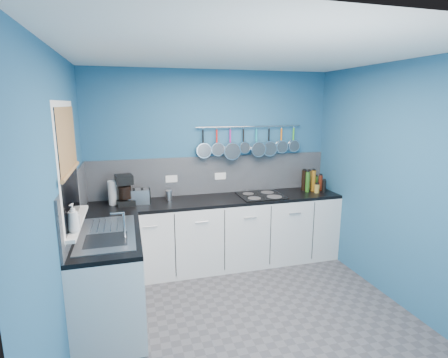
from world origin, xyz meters
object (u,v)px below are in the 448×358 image
soap_bottle_a (73,218)px  coffee_maker (125,190)px  paper_towel (114,193)px  canister (169,195)px  soap_bottle_b (75,218)px  toaster (138,196)px  hob (261,196)px

soap_bottle_a → coffee_maker: (0.40, 1.23, -0.09)m
coffee_maker → soap_bottle_a: bearing=-118.4°
paper_towel → canister: bearing=3.5°
soap_bottle_a → canister: 1.63m
soap_bottle_b → paper_towel: (0.27, 1.18, -0.09)m
soap_bottle_a → coffee_maker: bearing=72.2°
soap_bottle_a → soap_bottle_b: 0.11m
paper_towel → toaster: bearing=-7.4°
paper_towel → coffee_maker: coffee_maker is taller
paper_towel → canister: (0.65, 0.04, -0.09)m
canister → paper_towel: bearing=-176.5°
soap_bottle_b → canister: bearing=53.0°
paper_towel → soap_bottle_b: bearing=-102.8°
coffee_maker → canister: (0.53, 0.09, -0.12)m
soap_bottle_a → coffee_maker: size_ratio=0.67×
paper_towel → canister: paper_towel is taller
coffee_maker → canister: coffee_maker is taller
coffee_maker → toaster: coffee_maker is taller
coffee_maker → canister: 0.55m
soap_bottle_a → toaster: size_ratio=0.90×
toaster → hob: size_ratio=0.47×
soap_bottle_b → toaster: bearing=64.4°
toaster → soap_bottle_a: bearing=-109.6°
toaster → hob: bearing=1.1°
coffee_maker → toaster: bearing=-4.3°
soap_bottle_b → coffee_maker: 1.20m
toaster → hob: toaster is taller
toaster → soap_bottle_b: bearing=-111.5°
canister → hob: bearing=-7.6°
paper_towel → coffee_maker: size_ratio=0.80×
soap_bottle_b → coffee_maker: size_ratio=0.48×
soap_bottle_b → paper_towel: bearing=77.2°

